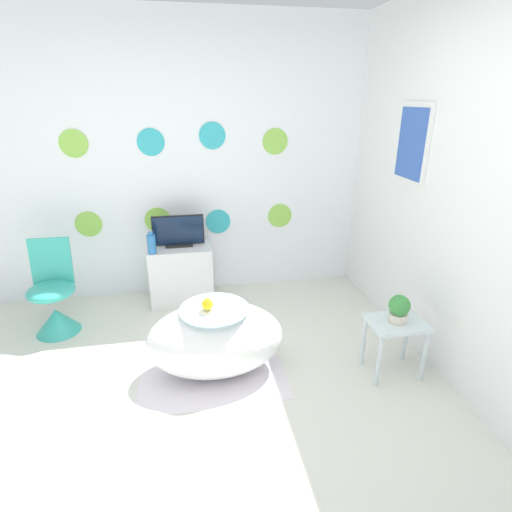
{
  "coord_description": "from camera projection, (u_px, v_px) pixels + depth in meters",
  "views": [
    {
      "loc": [
        -0.0,
        -1.65,
        1.88
      ],
      "look_at": [
        0.49,
        1.05,
        0.78
      ],
      "focal_mm": 28.0,
      "sensor_mm": 36.0,
      "label": 1
    }
  ],
  "objects": [
    {
      "name": "tv",
      "position": [
        179.0,
        232.0,
        3.72
      ],
      "size": [
        0.48,
        0.12,
        0.3
      ],
      "color": "black",
      "rests_on": "tv_cabinet"
    },
    {
      "name": "wall_right",
      "position": [
        419.0,
        179.0,
        3.02
      ],
      "size": [
        0.06,
        3.19,
        2.6
      ],
      "color": "white",
      "rests_on": "ground_plane"
    },
    {
      "name": "bathtub",
      "position": [
        216.0,
        339.0,
        2.86
      ],
      "size": [
        0.98,
        0.59,
        0.53
      ],
      "color": "white",
      "rests_on": "ground_plane"
    },
    {
      "name": "potted_plant_left",
      "position": [
        399.0,
        308.0,
        2.74
      ],
      "size": [
        0.15,
        0.15,
        0.2
      ],
      "color": "beige",
      "rests_on": "side_table"
    },
    {
      "name": "chair",
      "position": [
        55.0,
        304.0,
        3.36
      ],
      "size": [
        0.38,
        0.38,
        0.8
      ],
      "color": "#38B2A3",
      "rests_on": "ground_plane"
    },
    {
      "name": "side_table",
      "position": [
        396.0,
        333.0,
        2.81
      ],
      "size": [
        0.39,
        0.3,
        0.43
      ],
      "color": "silver",
      "rests_on": "ground_plane"
    },
    {
      "name": "tv_cabinet",
      "position": [
        182.0,
        273.0,
        3.88
      ],
      "size": [
        0.59,
        0.41,
        0.57
      ],
      "color": "silver",
      "rests_on": "ground_plane"
    },
    {
      "name": "ground_plane",
      "position": [
        204.0,
        462.0,
        2.21
      ],
      "size": [
        12.0,
        12.0,
        0.0
      ],
      "primitive_type": "plane",
      "color": "silver"
    },
    {
      "name": "rubber_duck",
      "position": [
        208.0,
        304.0,
        2.7
      ],
      "size": [
        0.08,
        0.09,
        0.09
      ],
      "color": "yellow",
      "rests_on": "bathtub"
    },
    {
      "name": "vase",
      "position": [
        152.0,
        244.0,
        3.56
      ],
      "size": [
        0.08,
        0.08,
        0.2
      ],
      "color": "#2D72B7",
      "rests_on": "tv_cabinet"
    },
    {
      "name": "rug",
      "position": [
        213.0,
        375.0,
        2.89
      ],
      "size": [
        1.04,
        0.68,
        0.01
      ],
      "color": "silver",
      "rests_on": "ground_plane"
    },
    {
      "name": "wall_back_dotted",
      "position": [
        183.0,
        163.0,
        3.75
      ],
      "size": [
        4.46,
        0.05,
        2.6
      ],
      "color": "white",
      "rests_on": "ground_plane"
    }
  ]
}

